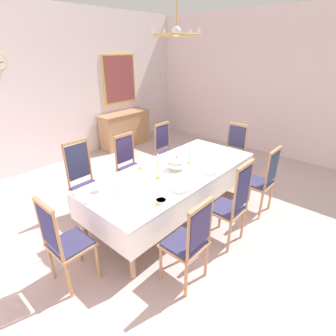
{
  "coord_description": "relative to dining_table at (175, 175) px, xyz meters",
  "views": [
    {
      "loc": [
        -2.76,
        -2.15,
        2.47
      ],
      "look_at": [
        -0.08,
        0.2,
        0.81
      ],
      "focal_mm": 27.93,
      "sensor_mm": 36.0,
      "label": 1
    }
  ],
  "objects": [
    {
      "name": "dining_table",
      "position": [
        0.0,
        0.0,
        0.0
      ],
      "size": [
        2.87,
        1.19,
        0.76
      ],
      "color": "tan",
      "rests_on": "ground"
    },
    {
      "name": "chair_south_c",
      "position": [
        0.95,
        -1.0,
        -0.11
      ],
      "size": [
        0.44,
        0.42,
        1.12
      ],
      "color": "#AA7961",
      "rests_on": "ground"
    },
    {
      "name": "chair_south_a",
      "position": [
        -0.94,
        -1.0,
        -0.12
      ],
      "size": [
        0.44,
        0.42,
        1.09
      ],
      "color": "#B2795E",
      "rests_on": "ground"
    },
    {
      "name": "bowl_far_left",
      "position": [
        0.27,
        -0.47,
        0.1
      ],
      "size": [
        0.19,
        0.19,
        0.05
      ],
      "color": "white",
      "rests_on": "tablecloth"
    },
    {
      "name": "bowl_near_right",
      "position": [
        -0.79,
        -0.45,
        0.09
      ],
      "size": [
        0.14,
        0.14,
        0.03
      ],
      "color": "white",
      "rests_on": "tablecloth"
    },
    {
      "name": "chair_north_c",
      "position": [
        0.95,
        1.0,
        -0.11
      ],
      "size": [
        0.44,
        0.42,
        1.11
      ],
      "rotation": [
        0.0,
        0.0,
        3.14
      ],
      "color": "tan",
      "rests_on": "ground"
    },
    {
      "name": "bowl_far_right",
      "position": [
        -0.42,
        -0.47,
        0.1
      ],
      "size": [
        0.2,
        0.2,
        0.05
      ],
      "color": "white",
      "rests_on": "tablecloth"
    },
    {
      "name": "candlestick_east",
      "position": [
        0.36,
        0.0,
        0.21
      ],
      "size": [
        0.07,
        0.07,
        0.34
      ],
      "color": "gold",
      "rests_on": "tablecloth"
    },
    {
      "name": "spoon_primary",
      "position": [
        -0.33,
        0.45,
        0.08
      ],
      "size": [
        0.03,
        0.18,
        0.01
      ],
      "rotation": [
        0.0,
        0.0,
        0.02
      ],
      "color": "gold",
      "rests_on": "tablecloth"
    },
    {
      "name": "sideboard",
      "position": [
        1.6,
        3.08,
        -0.24
      ],
      "size": [
        1.44,
        0.48,
        0.9
      ],
      "rotation": [
        0.0,
        0.0,
        3.14
      ],
      "color": "tan",
      "rests_on": "ground"
    },
    {
      "name": "candlestick_west",
      "position": [
        -0.36,
        0.0,
        0.23
      ],
      "size": [
        0.07,
        0.07,
        0.38
      ],
      "color": "gold",
      "rests_on": "tablecloth"
    },
    {
      "name": "bowl_near_left",
      "position": [
        -0.21,
        0.43,
        0.09
      ],
      "size": [
        0.16,
        0.16,
        0.04
      ],
      "color": "white",
      "rests_on": "tablecloth"
    },
    {
      "name": "right_wall",
      "position": [
        3.66,
        -0.14,
        0.95
      ],
      "size": [
        0.08,
        7.0,
        3.29
      ],
      "primitive_type": "cube",
      "color": "silver",
      "rests_on": "ground"
    },
    {
      "name": "chair_head_east",
      "position": [
        1.84,
        0.0,
        -0.12
      ],
      "size": [
        0.42,
        0.44,
        1.09
      ],
      "rotation": [
        0.0,
        0.0,
        1.57
      ],
      "color": "tan",
      "rests_on": "ground"
    },
    {
      "name": "chair_north_a",
      "position": [
        -0.94,
        1.01,
        -0.07
      ],
      "size": [
        0.44,
        0.42,
        1.23
      ],
      "rotation": [
        0.0,
        0.0,
        3.14
      ],
      "color": "tan",
      "rests_on": "ground"
    },
    {
      "name": "back_wall",
      "position": [
        0.0,
        3.4,
        0.95
      ],
      "size": [
        7.25,
        0.08,
        3.29
      ],
      "primitive_type": "cube",
      "color": "silver",
      "rests_on": "ground"
    },
    {
      "name": "chandelier",
      "position": [
        -0.0,
        0.0,
        1.92
      ],
      "size": [
        0.6,
        0.6,
        0.66
      ],
      "color": "gold"
    },
    {
      "name": "soup_tureen",
      "position": [
        0.04,
        0.0,
        0.18
      ],
      "size": [
        0.27,
        0.27,
        0.22
      ],
      "color": "white",
      "rests_on": "tablecloth"
    },
    {
      "name": "chair_south_b",
      "position": [
        -0.03,
        -1.01,
        -0.08
      ],
      "size": [
        0.44,
        0.42,
        1.22
      ],
      "color": "tan",
      "rests_on": "ground"
    },
    {
      "name": "tablecloth",
      "position": [
        0.0,
        0.0,
        -0.02
      ],
      "size": [
        2.89,
        1.21,
        0.39
      ],
      "color": "white",
      "rests_on": "dining_table"
    },
    {
      "name": "ground",
      "position": [
        0.0,
        -0.14,
        -0.71
      ],
      "size": [
        7.25,
        7.0,
        0.04
      ],
      "primitive_type": "cube",
      "color": "#C5ABA7"
    },
    {
      "name": "chair_north_b",
      "position": [
        -0.03,
        1.0,
        -0.11
      ],
      "size": [
        0.44,
        0.42,
        1.11
      ],
      "rotation": [
        0.0,
        0.0,
        3.14
      ],
      "color": "tan",
      "rests_on": "ground"
    },
    {
      "name": "chair_head_west",
      "position": [
        -1.84,
        -0.0,
        -0.11
      ],
      "size": [
        0.42,
        0.44,
        1.12
      ],
      "rotation": [
        0.0,
        0.0,
        -1.57
      ],
      "color": "tan",
      "rests_on": "ground"
    },
    {
      "name": "spoon_secondary",
      "position": [
        -0.9,
        -0.43,
        0.08
      ],
      "size": [
        0.04,
        0.18,
        0.01
      ],
      "rotation": [
        0.0,
        0.0,
        0.14
      ],
      "color": "gold",
      "rests_on": "tablecloth"
    },
    {
      "name": "framed_painting",
      "position": [
        1.74,
        3.34,
        1.02
      ],
      "size": [
        1.02,
        0.05,
        1.2
      ],
      "color": "#D1B251"
    }
  ]
}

